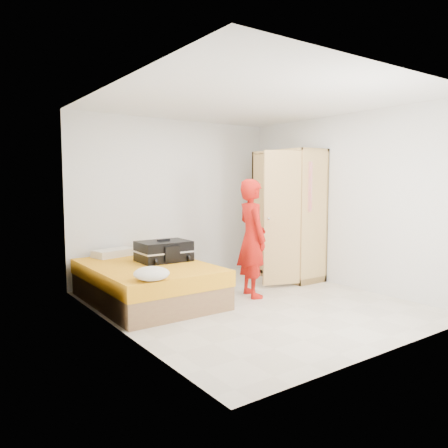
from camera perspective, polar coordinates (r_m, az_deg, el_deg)
room at (r=5.60m, az=3.68°, el=2.56°), size 4.00×4.02×2.60m
bed at (r=5.94m, az=-9.96°, el=-7.55°), size 1.42×2.02×0.50m
wardrobe at (r=7.22m, az=8.28°, el=0.78°), size 1.15×1.20×2.10m
person at (r=6.04m, az=3.69°, el=-1.86°), size 0.52×0.67×1.63m
suitcase at (r=6.08m, az=-7.87°, el=-3.53°), size 0.72×0.55×0.31m
round_cushion at (r=4.92m, az=-9.44°, el=-6.40°), size 0.40×0.40×0.15m
pillow at (r=6.60m, az=-14.23°, el=-3.67°), size 0.64×0.43×0.11m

